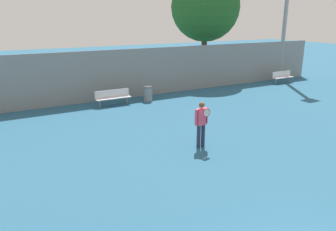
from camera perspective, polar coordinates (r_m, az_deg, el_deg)
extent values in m
cylinder|color=#282D47|center=(11.90, 5.35, -3.65)|extent=(0.14, 0.14, 0.87)
cylinder|color=#282D47|center=(12.02, 6.11, -3.46)|extent=(0.14, 0.14, 0.87)
cube|color=#DB4C6B|center=(11.73, 5.84, -0.20)|extent=(0.39, 0.23, 0.60)
cylinder|color=#DB4C6B|center=(11.58, 4.93, -0.34)|extent=(0.10, 0.10, 0.58)
cylinder|color=#DB4C6B|center=(11.87, 6.72, 0.03)|extent=(0.10, 0.10, 0.58)
sphere|color=brown|center=(11.61, 5.90, 1.85)|extent=(0.21, 0.21, 0.21)
cylinder|color=black|center=(11.54, 6.71, -0.72)|extent=(0.03, 0.03, 0.22)
torus|color=red|center=(11.46, 6.75, 0.49)|extent=(0.31, 0.05, 0.31)
cylinder|color=silver|center=(11.46, 6.75, 0.49)|extent=(0.27, 0.03, 0.27)
cube|color=silver|center=(17.76, -9.48, 3.00)|extent=(1.91, 0.40, 0.04)
cylinder|color=gray|center=(17.58, -11.79, 2.00)|extent=(0.06, 0.06, 0.39)
cylinder|color=gray|center=(18.07, -7.17, 2.63)|extent=(0.06, 0.06, 0.39)
cube|color=silver|center=(17.87, -9.71, 3.81)|extent=(1.91, 0.04, 0.40)
cube|color=silver|center=(25.02, 19.40, 6.27)|extent=(1.75, 0.40, 0.04)
cylinder|color=gray|center=(24.55, 18.25, 5.67)|extent=(0.06, 0.06, 0.39)
cylinder|color=gray|center=(25.58, 20.41, 5.89)|extent=(0.06, 0.06, 0.39)
cube|color=silver|center=(25.11, 19.14, 6.84)|extent=(1.75, 0.04, 0.40)
cylinder|color=#939399|center=(26.58, 19.98, 18.07)|extent=(0.28, 0.28, 11.21)
cylinder|color=gray|center=(18.58, -3.53, 3.75)|extent=(0.50, 0.50, 0.79)
cylinder|color=#333338|center=(18.49, -3.55, 5.00)|extent=(0.52, 0.52, 0.04)
cube|color=gray|center=(18.61, -12.95, 6.59)|extent=(34.02, 0.06, 2.83)
cylinder|color=brown|center=(25.39, 6.25, 10.07)|extent=(0.42, 0.42, 3.29)
sphere|color=#235B23|center=(25.23, 6.53, 18.32)|extent=(5.00, 5.00, 5.00)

